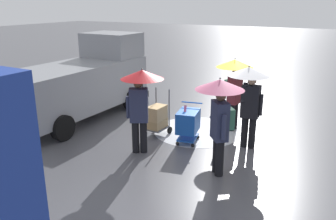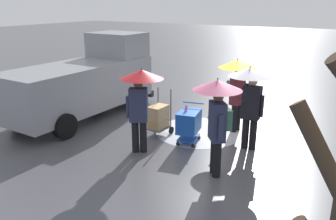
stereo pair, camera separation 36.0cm
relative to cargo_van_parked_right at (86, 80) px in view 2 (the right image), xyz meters
The scene contains 9 objects.
ground_plane 3.92m from the cargo_van_parked_right, behind, with size 90.00×90.00×0.00m, color #4C4C51.
slush_patch_near_cluster 4.10m from the cargo_van_parked_right, behind, with size 2.55×2.55×0.01m, color #ADAFB5.
cargo_van_parked_right is the anchor object (origin of this frame).
shopping_cart_vendor 4.08m from the cargo_van_parked_right, behind, with size 0.70×0.91×1.04m.
hand_dolly_boxes 3.11m from the cargo_van_parked_right, behind, with size 0.54×0.73×1.32m.
pedestrian_pink_side 5.49m from the cargo_van_parked_right, behind, with size 1.04×1.04×2.15m.
pedestrian_black_side 3.63m from the cargo_van_parked_right, 154.97° to the left, with size 1.04×1.04×2.15m.
pedestrian_white_side 5.59m from the cargo_van_parked_right, 162.86° to the left, with size 1.04×1.04×2.15m.
pedestrian_far_side 4.89m from the cargo_van_parked_right, 167.40° to the right, with size 1.04×1.04×2.15m.
Camera 2 is at (-4.25, 8.36, 3.64)m, focal length 36.78 mm.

